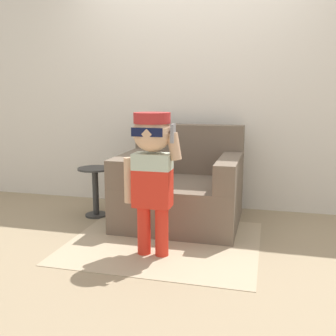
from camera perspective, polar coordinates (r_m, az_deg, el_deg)
name	(u,v)px	position (r m, az deg, el deg)	size (l,w,h in m)	color
ground_plane	(181,223)	(3.73, 1.93, -7.94)	(10.00, 10.00, 0.00)	#998466
wall_back	(196,83)	(4.17, 4.03, 12.17)	(10.00, 0.05, 2.60)	silver
armchair	(181,189)	(3.69, 1.96, -3.11)	(1.08, 0.97, 0.89)	#6B5B4C
person_child	(152,162)	(2.83, -2.34, 0.88)	(0.43, 0.33, 1.06)	red
side_table	(96,187)	(3.92, -10.46, -2.72)	(0.33, 0.33, 0.49)	#333333
rug	(164,241)	(3.26, -0.54, -10.61)	(1.52, 1.34, 0.01)	tan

